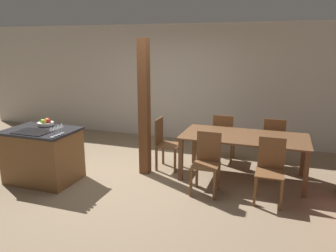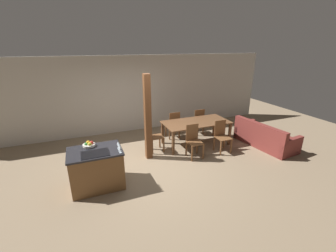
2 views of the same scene
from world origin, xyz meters
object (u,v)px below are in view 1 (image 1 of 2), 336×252
object	(u,v)px
wine_glass_far	(58,127)
timber_post	(144,108)
dining_chair_head_end	(165,142)
fruit_bowl	(46,123)
dining_chair_near_right	(270,169)
dining_table	(244,141)
dining_chair_near_left	(207,162)
dining_chair_far_left	(223,137)
wine_glass_middle	(55,128)
wine_glass_end	(62,126)
wine_glass_near	(51,129)
kitchen_island	(43,155)
dining_chair_far_right	(274,141)

from	to	relation	value
wine_glass_far	timber_post	world-z (taller)	timber_post
dining_chair_head_end	timber_post	size ratio (longest dim) A/B	0.40
fruit_bowl	dining_chair_near_right	xyz separation A→B (m)	(3.70, 0.23, -0.44)
wine_glass_far	dining_table	distance (m)	3.01
dining_chair_near_left	dining_chair_near_right	bearing A→B (deg)	0.00
fruit_bowl	dining_chair_head_end	world-z (taller)	fruit_bowl
wine_glass_far	dining_chair_far_left	distance (m)	3.08
wine_glass_middle	wine_glass_end	world-z (taller)	same
wine_glass_near	dining_chair_head_end	bearing A→B (deg)	51.40
dining_table	dining_chair_near_right	world-z (taller)	dining_chair_near_right
wine_glass_far	dining_chair_head_end	size ratio (longest dim) A/B	0.17
kitchen_island	dining_chair_near_left	bearing A→B (deg)	10.06
wine_glass_far	dining_chair_near_right	distance (m)	3.22
wine_glass_near	dining_chair_near_left	xyz separation A→B (m)	(2.18, 0.81, -0.53)
wine_glass_middle	dining_chair_head_end	distance (m)	1.98
wine_glass_near	wine_glass_middle	size ratio (longest dim) A/B	1.00
kitchen_island	timber_post	size ratio (longest dim) A/B	0.49
dining_chair_far_left	dining_chair_near_left	bearing A→B (deg)	90.00
dining_chair_head_end	dining_table	bearing A→B (deg)	-90.00
kitchen_island	dining_chair_far_right	size ratio (longest dim) A/B	1.22
dining_chair_near_left	dining_chair_far_right	size ratio (longest dim) A/B	1.00
wine_glass_far	dining_chair_near_right	xyz separation A→B (m)	(3.11, 0.65, -0.53)
fruit_bowl	dining_chair_far_left	size ratio (longest dim) A/B	0.29
wine_glass_far	dining_chair_far_left	xyz separation A→B (m)	(2.18, 2.12, -0.53)
kitchen_island	wine_glass_end	bearing A→B (deg)	-11.31
dining_chair_near_left	timber_post	bearing A→B (deg)	161.41
dining_chair_near_right	dining_chair_far_right	xyz separation A→B (m)	(0.00, 1.46, 0.00)
wine_glass_end	dining_chair_far_left	bearing A→B (deg)	43.09
dining_chair_near_right	dining_chair_far_left	xyz separation A→B (m)	(-0.93, 1.46, 0.00)
wine_glass_end	dining_chair_head_end	xyz separation A→B (m)	(1.23, 1.31, -0.53)
wine_glass_end	timber_post	size ratio (longest dim) A/B	0.07
wine_glass_near	wine_glass_far	world-z (taller)	same
wine_glass_far	wine_glass_near	bearing A→B (deg)	-90.00
dining_chair_near_right	timber_post	bearing A→B (deg)	169.27
dining_chair_near_left	dining_chair_head_end	size ratio (longest dim) A/B	1.00
wine_glass_middle	timber_post	world-z (taller)	timber_post
timber_post	fruit_bowl	bearing A→B (deg)	-157.87
timber_post	kitchen_island	bearing A→B (deg)	-149.14
wine_glass_near	wine_glass_end	size ratio (longest dim) A/B	1.00
wine_glass_middle	dining_chair_head_end	world-z (taller)	wine_glass_middle
wine_glass_far	dining_chair_near_left	bearing A→B (deg)	16.72
dining_chair_far_right	dining_chair_head_end	bearing A→B (deg)	21.27
dining_table	dining_chair_near_right	size ratio (longest dim) A/B	2.21
fruit_bowl	wine_glass_far	distance (m)	0.73
dining_chair_head_end	timber_post	xyz separation A→B (m)	(-0.26, -0.33, 0.68)
wine_glass_middle	dining_chair_head_end	xyz separation A→B (m)	(1.23, 1.46, -0.53)
wine_glass_end	dining_table	size ratio (longest dim) A/B	0.08
kitchen_island	dining_chair_head_end	distance (m)	2.11
wine_glass_near	wine_glass_middle	xyz separation A→B (m)	(0.00, 0.08, 0.00)
wine_glass_end	dining_chair_far_right	size ratio (longest dim) A/B	0.17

